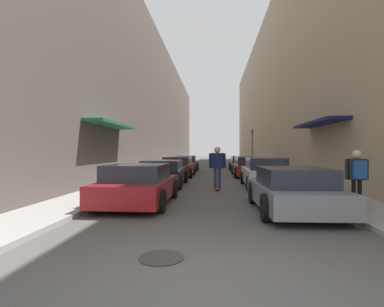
{
  "coord_description": "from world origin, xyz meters",
  "views": [
    {
      "loc": [
        0.1,
        -3.56,
        1.67
      ],
      "look_at": [
        -0.96,
        10.4,
        1.54
      ],
      "focal_mm": 28.0,
      "sensor_mm": 36.0,
      "label": 1
    }
  ],
  "objects_px": {
    "traffic_light": "(252,143)",
    "parked_car_right_0": "(293,190)",
    "parked_car_right_2": "(249,167)",
    "skateboarder": "(217,163)",
    "parked_car_left_0": "(139,185)",
    "parked_car_right_3": "(241,163)",
    "manhole_cover": "(161,258)",
    "parked_car_left_1": "(163,173)",
    "parked_car_left_2": "(178,167)",
    "pedestrian": "(357,172)",
    "parked_car_left_3": "(186,164)",
    "parked_car_right_1": "(265,173)"
  },
  "relations": [
    {
      "from": "traffic_light",
      "to": "parked_car_right_0",
      "type": "bearing_deg",
      "value": -94.55
    },
    {
      "from": "parked_car_right_2",
      "to": "skateboarder",
      "type": "relative_size",
      "value": 2.59
    },
    {
      "from": "parked_car_right_0",
      "to": "parked_car_left_0",
      "type": "bearing_deg",
      "value": 169.25
    },
    {
      "from": "parked_car_right_2",
      "to": "parked_car_right_3",
      "type": "height_order",
      "value": "parked_car_right_2"
    },
    {
      "from": "parked_car_right_0",
      "to": "manhole_cover",
      "type": "bearing_deg",
      "value": -128.38
    },
    {
      "from": "parked_car_left_1",
      "to": "parked_car_right_0",
      "type": "bearing_deg",
      "value": -52.27
    },
    {
      "from": "parked_car_left_2",
      "to": "parked_car_right_0",
      "type": "bearing_deg",
      "value": -67.96
    },
    {
      "from": "parked_car_left_0",
      "to": "pedestrian",
      "type": "xyz_separation_m",
      "value": [
        6.24,
        -0.65,
        0.49
      ]
    },
    {
      "from": "parked_car_left_0",
      "to": "parked_car_right_0",
      "type": "distance_m",
      "value": 4.55
    },
    {
      "from": "skateboarder",
      "to": "traffic_light",
      "type": "bearing_deg",
      "value": 78.94
    },
    {
      "from": "parked_car_left_3",
      "to": "parked_car_right_0",
      "type": "bearing_deg",
      "value": -74.69
    },
    {
      "from": "parked_car_right_3",
      "to": "skateboarder",
      "type": "height_order",
      "value": "skateboarder"
    },
    {
      "from": "parked_car_right_3",
      "to": "pedestrian",
      "type": "relative_size",
      "value": 2.76
    },
    {
      "from": "parked_car_right_1",
      "to": "skateboarder",
      "type": "xyz_separation_m",
      "value": [
        -2.18,
        -1.17,
        0.5
      ]
    },
    {
      "from": "parked_car_right_1",
      "to": "parked_car_right_2",
      "type": "relative_size",
      "value": 0.94
    },
    {
      "from": "parked_car_right_0",
      "to": "parked_car_left_2",
      "type": "bearing_deg",
      "value": 112.04
    },
    {
      "from": "parked_car_right_2",
      "to": "traffic_light",
      "type": "relative_size",
      "value": 1.24
    },
    {
      "from": "parked_car_right_3",
      "to": "parked_car_left_3",
      "type": "bearing_deg",
      "value": -170.67
    },
    {
      "from": "parked_car_left_1",
      "to": "parked_car_left_0",
      "type": "bearing_deg",
      "value": -88.72
    },
    {
      "from": "parked_car_left_0",
      "to": "manhole_cover",
      "type": "bearing_deg",
      "value": -71.38
    },
    {
      "from": "parked_car_left_0",
      "to": "pedestrian",
      "type": "bearing_deg",
      "value": -5.98
    },
    {
      "from": "parked_car_right_1",
      "to": "parked_car_right_2",
      "type": "height_order",
      "value": "parked_car_right_1"
    },
    {
      "from": "parked_car_right_3",
      "to": "parked_car_right_0",
      "type": "bearing_deg",
      "value": -90.4
    },
    {
      "from": "parked_car_left_1",
      "to": "parked_car_right_2",
      "type": "distance_m",
      "value": 7.21
    },
    {
      "from": "parked_car_left_0",
      "to": "skateboarder",
      "type": "distance_m",
      "value": 4.39
    },
    {
      "from": "parked_car_left_2",
      "to": "parked_car_left_3",
      "type": "height_order",
      "value": "parked_car_left_2"
    },
    {
      "from": "parked_car_left_2",
      "to": "skateboarder",
      "type": "height_order",
      "value": "skateboarder"
    },
    {
      "from": "parked_car_left_0",
      "to": "skateboarder",
      "type": "height_order",
      "value": "skateboarder"
    },
    {
      "from": "pedestrian",
      "to": "parked_car_right_2",
      "type": "bearing_deg",
      "value": 98.38
    },
    {
      "from": "parked_car_left_2",
      "to": "pedestrian",
      "type": "bearing_deg",
      "value": -60.07
    },
    {
      "from": "skateboarder",
      "to": "pedestrian",
      "type": "bearing_deg",
      "value": -48.39
    },
    {
      "from": "parked_car_right_1",
      "to": "parked_car_right_2",
      "type": "xyz_separation_m",
      "value": [
        -0.05,
        5.77,
        -0.03
      ]
    },
    {
      "from": "traffic_light",
      "to": "pedestrian",
      "type": "relative_size",
      "value": 2.46
    },
    {
      "from": "parked_car_right_1",
      "to": "parked_car_left_0",
      "type": "bearing_deg",
      "value": -134.34
    },
    {
      "from": "parked_car_left_2",
      "to": "traffic_light",
      "type": "distance_m",
      "value": 15.24
    },
    {
      "from": "parked_car_right_3",
      "to": "traffic_light",
      "type": "relative_size",
      "value": 1.12
    },
    {
      "from": "parked_car_left_1",
      "to": "parked_car_right_3",
      "type": "relative_size",
      "value": 1.03
    },
    {
      "from": "parked_car_left_3",
      "to": "traffic_light",
      "type": "xyz_separation_m",
      "value": [
        6.4,
        8.53,
        1.86
      ]
    },
    {
      "from": "manhole_cover",
      "to": "traffic_light",
      "type": "bearing_deg",
      "value": 80.22
    },
    {
      "from": "parked_car_left_0",
      "to": "traffic_light",
      "type": "bearing_deg",
      "value": 74.91
    },
    {
      "from": "manhole_cover",
      "to": "parked_car_left_3",
      "type": "bearing_deg",
      "value": 94.31
    },
    {
      "from": "parked_car_left_3",
      "to": "parked_car_right_3",
      "type": "distance_m",
      "value": 4.61
    },
    {
      "from": "parked_car_right_0",
      "to": "parked_car_right_2",
      "type": "height_order",
      "value": "parked_car_right_2"
    },
    {
      "from": "parked_car_left_1",
      "to": "parked_car_left_2",
      "type": "bearing_deg",
      "value": 88.7
    },
    {
      "from": "parked_car_left_3",
      "to": "parked_car_right_3",
      "type": "xyz_separation_m",
      "value": [
        4.55,
        0.75,
        -0.01
      ]
    },
    {
      "from": "parked_car_right_2",
      "to": "parked_car_left_3",
      "type": "bearing_deg",
      "value": 133.43
    },
    {
      "from": "parked_car_left_1",
      "to": "parked_car_left_2",
      "type": "height_order",
      "value": "parked_car_left_2"
    },
    {
      "from": "parked_car_left_2",
      "to": "parked_car_right_1",
      "type": "xyz_separation_m",
      "value": [
        4.65,
        -5.43,
        0.02
      ]
    },
    {
      "from": "parked_car_right_0",
      "to": "traffic_light",
      "type": "relative_size",
      "value": 1.05
    },
    {
      "from": "parked_car_left_2",
      "to": "parked_car_left_3",
      "type": "xyz_separation_m",
      "value": [
        0.03,
        5.16,
        -0.0
      ]
    }
  ]
}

